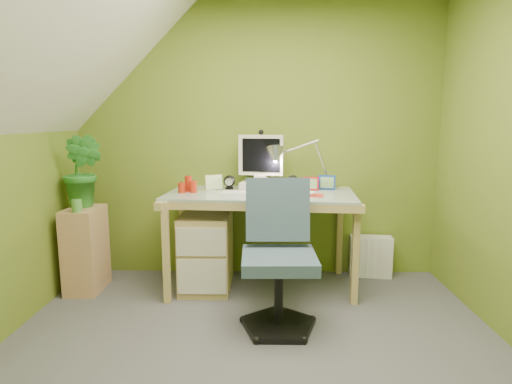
{
  "coord_description": "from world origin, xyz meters",
  "views": [
    {
      "loc": [
        0.06,
        -2.21,
        1.39
      ],
      "look_at": [
        0.0,
        1.0,
        0.85
      ],
      "focal_mm": 30.0,
      "sensor_mm": 36.0,
      "label": 1
    }
  ],
  "objects_px": {
    "side_ledge": "(86,249)",
    "radiator": "(370,256)",
    "desk_lamp": "(314,154)",
    "potted_plant": "(83,171)",
    "monitor": "(261,158)",
    "task_chair": "(279,257)",
    "desk": "(261,240)"
  },
  "relations": [
    {
      "from": "monitor",
      "to": "potted_plant",
      "type": "height_order",
      "value": "monitor"
    },
    {
      "from": "desk",
      "to": "side_ledge",
      "type": "distance_m",
      "value": 1.44
    },
    {
      "from": "potted_plant",
      "to": "radiator",
      "type": "xyz_separation_m",
      "value": [
        2.42,
        0.31,
        -0.8
      ]
    },
    {
      "from": "side_ledge",
      "to": "radiator",
      "type": "distance_m",
      "value": 2.45
    },
    {
      "from": "desk",
      "to": "monitor",
      "type": "xyz_separation_m",
      "value": [
        0.0,
        0.18,
        0.67
      ]
    },
    {
      "from": "monitor",
      "to": "task_chair",
      "type": "relative_size",
      "value": 0.54
    },
    {
      "from": "desk",
      "to": "radiator",
      "type": "bearing_deg",
      "value": 20.09
    },
    {
      "from": "monitor",
      "to": "side_ledge",
      "type": "relative_size",
      "value": 0.78
    },
    {
      "from": "monitor",
      "to": "radiator",
      "type": "height_order",
      "value": "monitor"
    },
    {
      "from": "desk_lamp",
      "to": "potted_plant",
      "type": "distance_m",
      "value": 1.9
    },
    {
      "from": "side_ledge",
      "to": "radiator",
      "type": "bearing_deg",
      "value": 8.5
    },
    {
      "from": "side_ledge",
      "to": "potted_plant",
      "type": "height_order",
      "value": "potted_plant"
    },
    {
      "from": "radiator",
      "to": "task_chair",
      "type": "bearing_deg",
      "value": -124.7
    },
    {
      "from": "potted_plant",
      "to": "desk_lamp",
      "type": "bearing_deg",
      "value": 6.71
    },
    {
      "from": "potted_plant",
      "to": "task_chair",
      "type": "distance_m",
      "value": 1.78
    },
    {
      "from": "desk_lamp",
      "to": "radiator",
      "type": "height_order",
      "value": "desk_lamp"
    },
    {
      "from": "monitor",
      "to": "radiator",
      "type": "bearing_deg",
      "value": 15.88
    },
    {
      "from": "task_chair",
      "to": "desk_lamp",
      "type": "bearing_deg",
      "value": 69.05
    },
    {
      "from": "potted_plant",
      "to": "task_chair",
      "type": "bearing_deg",
      "value": -23.93
    },
    {
      "from": "monitor",
      "to": "radiator",
      "type": "relative_size",
      "value": 1.47
    },
    {
      "from": "desk",
      "to": "radiator",
      "type": "distance_m",
      "value": 1.05
    },
    {
      "from": "desk_lamp",
      "to": "potted_plant",
      "type": "bearing_deg",
      "value": -178.75
    },
    {
      "from": "task_chair",
      "to": "radiator",
      "type": "relative_size",
      "value": 2.72
    },
    {
      "from": "monitor",
      "to": "task_chair",
      "type": "height_order",
      "value": "monitor"
    },
    {
      "from": "desk_lamp",
      "to": "potted_plant",
      "type": "xyz_separation_m",
      "value": [
        -1.88,
        -0.22,
        -0.13
      ]
    },
    {
      "from": "desk",
      "to": "potted_plant",
      "type": "xyz_separation_m",
      "value": [
        -1.43,
        -0.04,
        0.58
      ]
    },
    {
      "from": "monitor",
      "to": "desk",
      "type": "bearing_deg",
      "value": -79.33
    },
    {
      "from": "desk",
      "to": "task_chair",
      "type": "bearing_deg",
      "value": -75.46
    },
    {
      "from": "monitor",
      "to": "potted_plant",
      "type": "xyz_separation_m",
      "value": [
        -1.43,
        -0.22,
        -0.09
      ]
    },
    {
      "from": "desk_lamp",
      "to": "task_chair",
      "type": "xyz_separation_m",
      "value": [
        -0.32,
        -0.91,
        -0.61
      ]
    },
    {
      "from": "desk",
      "to": "radiator",
      "type": "xyz_separation_m",
      "value": [
        0.99,
        0.27,
        -0.22
      ]
    },
    {
      "from": "side_ledge",
      "to": "desk",
      "type": "bearing_deg",
      "value": 3.66
    }
  ]
}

